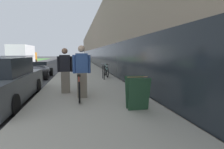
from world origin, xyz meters
TOP-DOWN VIEW (x-y plane):
  - sidewalk_slab at (5.44, 21.00)m, footprint 3.93×70.00m
  - storefront_facade at (12.44, 29.00)m, footprint 10.01×70.00m
  - tandem_bicycle at (5.04, 2.97)m, footprint 0.52×2.77m
  - person_rider at (5.15, 2.61)m, footprint 0.61×0.24m
  - person_bystander at (4.54, 3.48)m, footprint 0.58×0.23m
  - bike_rack_hoop at (6.51, 6.79)m, footprint 0.05×0.60m
  - cruiser_bike_nearest at (6.85, 7.85)m, footprint 0.52×1.66m
  - sandwich_board_sign at (6.58, 1.03)m, footprint 0.56×0.56m
  - parked_sedan_curbside at (2.48, 2.99)m, footprint 1.87×4.75m
  - vintage_roadster_curbside at (2.27, 9.31)m, footprint 1.76×3.91m
  - moving_truck at (-1.93, 21.34)m, footprint 2.22×6.32m

SIDE VIEW (x-z plane):
  - sidewalk_slab at x=5.44m, z-range 0.00..0.16m
  - vintage_roadster_curbside at x=2.27m, z-range -0.07..1.02m
  - tandem_bicycle at x=5.04m, z-range 0.10..0.94m
  - cruiser_bike_nearest at x=6.85m, z-range 0.09..0.97m
  - sandwich_board_sign at x=6.58m, z-range 0.16..1.06m
  - bike_rack_hoop at x=6.51m, z-range 0.25..1.09m
  - parked_sedan_curbside at x=2.48m, z-range -0.10..1.50m
  - person_bystander at x=4.54m, z-range 0.16..1.88m
  - person_rider at x=5.15m, z-range 0.16..1.95m
  - moving_truck at x=-1.93m, z-range 0.02..2.75m
  - storefront_facade at x=12.44m, z-range -0.01..6.62m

